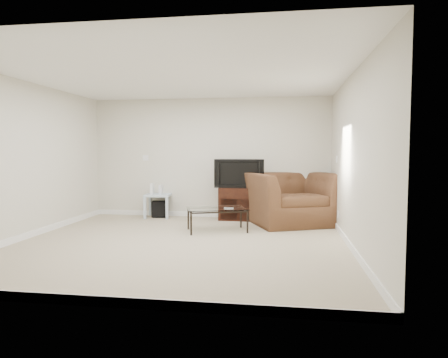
# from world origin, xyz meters

# --- Properties ---
(floor) EXTENTS (5.00, 5.00, 0.00)m
(floor) POSITION_xyz_m (0.00, 0.00, 0.00)
(floor) COLOR tan
(floor) RESTS_ON ground
(ceiling) EXTENTS (5.00, 5.00, 0.00)m
(ceiling) POSITION_xyz_m (0.00, 0.00, 2.50)
(ceiling) COLOR white
(ceiling) RESTS_ON ground
(wall_back) EXTENTS (5.00, 0.02, 2.50)m
(wall_back) POSITION_xyz_m (0.00, 2.50, 1.25)
(wall_back) COLOR silver
(wall_back) RESTS_ON ground
(wall_left) EXTENTS (0.02, 5.00, 2.50)m
(wall_left) POSITION_xyz_m (-2.50, 0.00, 1.25)
(wall_left) COLOR silver
(wall_left) RESTS_ON ground
(wall_right) EXTENTS (0.02, 5.00, 2.50)m
(wall_right) POSITION_xyz_m (2.50, 0.00, 1.25)
(wall_right) COLOR silver
(wall_right) RESTS_ON ground
(plate_back) EXTENTS (0.12, 0.02, 0.12)m
(plate_back) POSITION_xyz_m (-1.40, 2.49, 1.25)
(plate_back) COLOR white
(plate_back) RESTS_ON wall_back
(plate_right_switch) EXTENTS (0.02, 0.09, 0.13)m
(plate_right_switch) POSITION_xyz_m (2.49, 1.60, 1.25)
(plate_right_switch) COLOR white
(plate_right_switch) RESTS_ON wall_right
(plate_right_outlet) EXTENTS (0.02, 0.08, 0.12)m
(plate_right_outlet) POSITION_xyz_m (2.49, 1.30, 0.30)
(plate_right_outlet) COLOR white
(plate_right_outlet) RESTS_ON wall_right
(tv_stand) EXTENTS (0.80, 0.56, 0.66)m
(tv_stand) POSITION_xyz_m (0.66, 2.28, 0.33)
(tv_stand) COLOR black
(tv_stand) RESTS_ON floor
(dvd_player) EXTENTS (0.46, 0.33, 0.06)m
(dvd_player) POSITION_xyz_m (0.66, 2.24, 0.55)
(dvd_player) COLOR black
(dvd_player) RESTS_ON tv_stand
(television) EXTENTS (0.94, 0.24, 0.58)m
(television) POSITION_xyz_m (0.66, 2.25, 0.95)
(television) COLOR black
(television) RESTS_ON tv_stand
(side_table) EXTENTS (0.56, 0.56, 0.49)m
(side_table) POSITION_xyz_m (-1.06, 2.28, 0.25)
(side_table) COLOR silver
(side_table) RESTS_ON floor
(subwoofer) EXTENTS (0.38, 0.38, 0.32)m
(subwoofer) POSITION_xyz_m (-1.03, 2.30, 0.17)
(subwoofer) COLOR black
(subwoofer) RESTS_ON floor
(game_console) EXTENTS (0.06, 0.17, 0.23)m
(game_console) POSITION_xyz_m (-1.18, 2.25, 0.60)
(game_console) COLOR white
(game_console) RESTS_ON side_table
(game_case) EXTENTS (0.05, 0.14, 0.19)m
(game_case) POSITION_xyz_m (-1.00, 2.27, 0.59)
(game_case) COLOR silver
(game_case) RESTS_ON side_table
(recliner) EXTENTS (1.77, 1.49, 1.32)m
(recliner) POSITION_xyz_m (1.70, 1.90, 0.66)
(recliner) COLOR #4B361A
(recliner) RESTS_ON floor
(coffee_table) EXTENTS (1.17, 0.88, 0.40)m
(coffee_table) POSITION_xyz_m (0.41, 1.00, 0.20)
(coffee_table) COLOR black
(coffee_table) RESTS_ON floor
(remote) EXTENTS (0.16, 0.05, 0.02)m
(remote) POSITION_xyz_m (0.62, 0.97, 0.42)
(remote) COLOR #B2B2B7
(remote) RESTS_ON coffee_table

